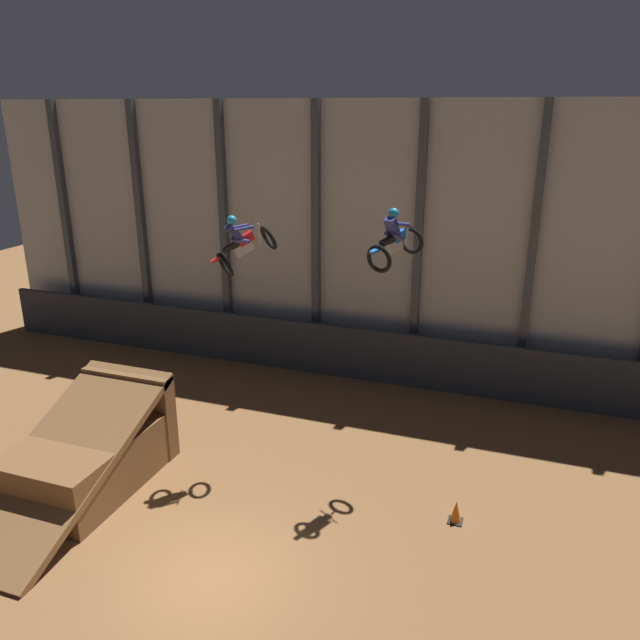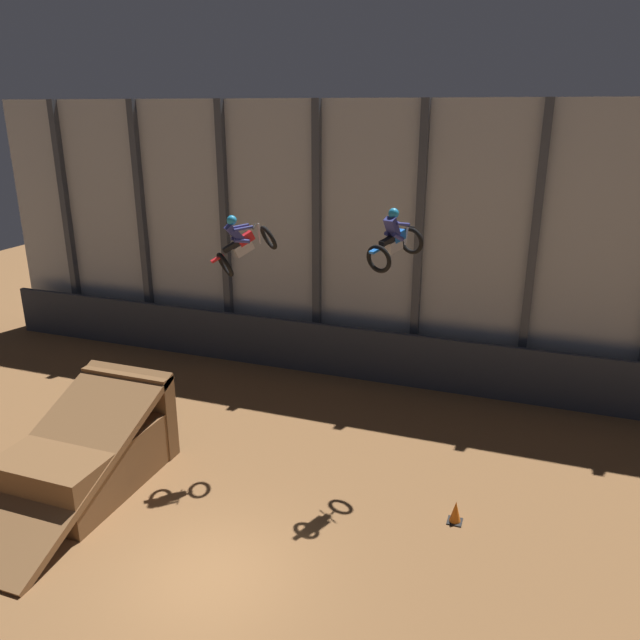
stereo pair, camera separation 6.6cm
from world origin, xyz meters
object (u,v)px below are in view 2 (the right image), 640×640
at_px(traffic_cone_near_ramp, 455,512).
at_px(rider_bike_left_air, 243,244).
at_px(dirt_ramp, 92,451).
at_px(rider_bike_right_air, 395,241).

bearing_deg(traffic_cone_near_ramp, rider_bike_left_air, 167.22).
relative_size(dirt_ramp, rider_bike_right_air, 3.34).
bearing_deg(traffic_cone_near_ramp, dirt_ramp, -171.02).
bearing_deg(rider_bike_left_air, dirt_ramp, -95.14).
xyz_separation_m(dirt_ramp, traffic_cone_near_ramp, (9.48, 1.50, -0.61)).
distance_m(rider_bike_right_air, traffic_cone_near_ramp, 6.82).
height_order(rider_bike_left_air, rider_bike_right_air, rider_bike_right_air).
bearing_deg(traffic_cone_near_ramp, rider_bike_right_air, 139.83).
relative_size(dirt_ramp, rider_bike_left_air, 3.59).
relative_size(rider_bike_right_air, traffic_cone_near_ramp, 3.19).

